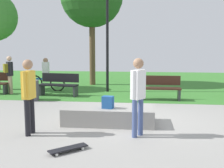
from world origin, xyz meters
name	(u,v)px	position (x,y,z in m)	size (l,w,h in m)	color
ground_plane	(136,120)	(0.00, 0.00, 0.00)	(28.00, 28.00, 0.00)	gray
grass_lawn	(140,82)	(0.00, 8.15, 0.00)	(26.60, 11.69, 0.01)	#387A2D
concrete_ledge	(109,115)	(-0.72, -0.41, 0.22)	(2.39, 1.08, 0.45)	gray
backpack_on_ledge	(108,102)	(-0.72, -0.59, 0.61)	(0.28, 0.20, 0.32)	#1E4C8C
skater_performing_trick	(29,91)	(-2.44, -1.57, 1.04)	(0.24, 0.43, 1.76)	black
skater_watching	(138,91)	(0.07, -1.42, 1.06)	(0.35, 0.38, 1.79)	#3F5184
skateboard_by_ledge	(68,148)	(-1.27, -2.52, 0.06)	(0.73, 0.68, 0.08)	black
park_bench_by_oak	(59,84)	(-3.25, 3.44, 0.48)	(1.64, 0.65, 0.91)	black
park_bench_near_path	(159,87)	(0.79, 3.01, 0.48)	(1.60, 0.48, 0.91)	#331E14
lamp_post	(107,24)	(-1.40, 4.66, 2.96)	(0.28, 0.28, 4.97)	black
trash_bin	(31,90)	(-4.02, 2.38, 0.38)	(0.59, 0.59, 0.76)	#4C4C51
pedestrian_with_backpack	(9,71)	(-5.45, 3.62, 0.96)	(0.45, 0.44, 1.61)	tan
cyclist_on_bicycle	(46,77)	(-4.22, 4.66, 0.63)	(1.81, 0.29, 1.52)	black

